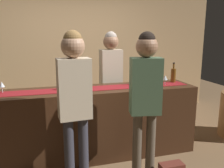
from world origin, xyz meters
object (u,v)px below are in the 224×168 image
customer_sipping (145,91)px  bartender (111,73)px  customer_browsing (74,94)px  wine_glass_far_end (2,85)px  wine_bottle_amber (173,75)px  wine_glass_near_customer (165,78)px  wine_bottle_clear (146,78)px  wine_glass_mid_counter (62,82)px

customer_sipping → bartender: bearing=103.0°
bartender → customer_sipping: bearing=88.9°
customer_sipping → customer_browsing: size_ratio=0.99×
wine_glass_far_end → bartender: (1.54, 0.50, -0.00)m
wine_bottle_amber → wine_glass_near_customer: bearing=-145.5°
wine_bottle_amber → wine_glass_near_customer: wine_bottle_amber is taller
wine_glass_far_end → bartender: size_ratio=0.08×
wine_bottle_clear → wine_glass_mid_counter: size_ratio=2.10×
wine_glass_near_customer → wine_glass_mid_counter: same height
wine_glass_near_customer → customer_sipping: 0.84m
wine_glass_near_customer → wine_glass_far_end: bearing=176.3°
wine_bottle_clear → customer_browsing: 1.25m
wine_glass_mid_counter → customer_sipping: (0.87, -0.70, -0.01)m
wine_bottle_amber → wine_glass_mid_counter: size_ratio=2.10×
customer_browsing → wine_glass_near_customer: bearing=19.1°
wine_glass_mid_counter → customer_browsing: 0.66m
wine_glass_near_customer → customer_sipping: bearing=-133.1°
wine_glass_near_customer → wine_glass_far_end: 2.17m
wine_bottle_clear → customer_browsing: size_ratio=0.17×
wine_glass_near_customer → customer_sipping: (-0.58, -0.62, -0.01)m
wine_bottle_clear → wine_glass_near_customer: wine_bottle_clear is taller
wine_bottle_clear → bartender: size_ratio=0.18×
wine_glass_near_customer → bartender: bartender is taller
wine_glass_near_customer → customer_browsing: (-1.36, -0.57, 0.00)m
wine_bottle_clear → wine_glass_mid_counter: wine_bottle_clear is taller
wine_bottle_amber → wine_glass_mid_counter: (-1.65, -0.06, -0.01)m
wine_glass_near_customer → wine_glass_mid_counter: size_ratio=1.00×
wine_bottle_amber → wine_glass_near_customer: 0.26m
bartender → wine_glass_far_end: bearing=14.8°
wine_bottle_clear → wine_glass_near_customer: (0.27, -0.05, -0.01)m
customer_browsing → wine_glass_far_end: bearing=135.2°
wine_bottle_amber → bartender: bearing=149.2°
wine_glass_mid_counter → customer_sipping: bearing=-39.0°
wine_glass_near_customer → bartender: (-0.63, 0.64, -0.00)m
wine_bottle_clear → customer_sipping: size_ratio=0.18×
wine_glass_far_end → wine_bottle_amber: bearing=0.1°
customer_sipping → wine_glass_near_customer: bearing=57.7°
wine_glass_far_end → bartender: 1.63m
wine_bottle_amber → bartender: (-0.84, 0.50, -0.01)m
wine_glass_mid_counter → bartender: size_ratio=0.08×
wine_bottle_amber → customer_sipping: bearing=-136.0°
wine_bottle_amber → customer_browsing: size_ratio=0.17×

